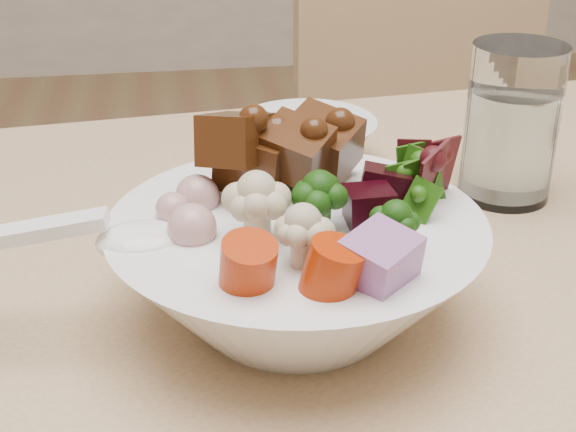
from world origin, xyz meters
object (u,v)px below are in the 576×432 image
(food_bowl, at_px, (299,260))
(water_glass, at_px, (511,129))
(chair_far, at_px, (443,181))
(side_bowl, at_px, (306,143))

(food_bowl, height_order, water_glass, water_glass)
(chair_far, height_order, water_glass, chair_far)
(water_glass, bearing_deg, side_bowl, 149.63)
(side_bowl, bearing_deg, water_glass, -30.37)
(water_glass, distance_m, side_bowl, 0.19)
(food_bowl, height_order, side_bowl, food_bowl)
(water_glass, bearing_deg, chair_far, 75.14)
(chair_far, relative_size, water_glass, 6.77)
(chair_far, height_order, side_bowl, chair_far)
(chair_far, relative_size, side_bowl, 6.86)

